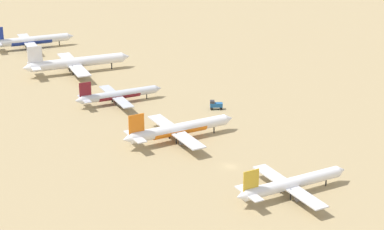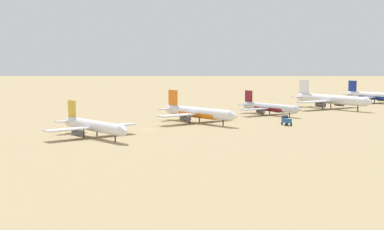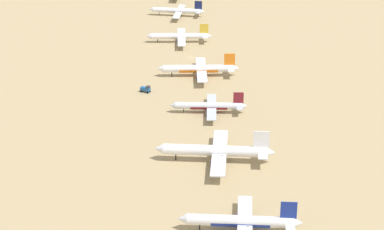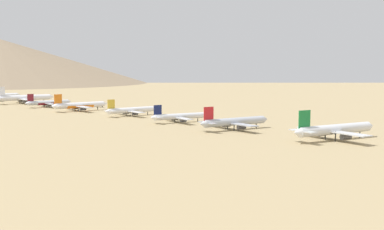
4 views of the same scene
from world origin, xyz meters
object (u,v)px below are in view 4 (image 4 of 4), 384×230
object	(u,v)px
parked_jet_4	(79,105)
parked_jet_5	(48,103)
parked_jet_3	(131,110)
parked_jet_1	(234,122)
parked_jet_2	(179,116)
service_truck	(100,105)
parked_jet_0	(334,130)
parked_jet_6	(24,98)

from	to	relation	value
parked_jet_4	parked_jet_5	bearing A→B (deg)	98.35
parked_jet_5	parked_jet_3	bearing A→B (deg)	-78.37
parked_jet_1	parked_jet_5	bearing A→B (deg)	98.66
parked_jet_4	parked_jet_5	distance (m)	49.01
parked_jet_1	parked_jet_4	bearing A→B (deg)	98.76
parked_jet_1	parked_jet_5	size ratio (longest dim) A/B	1.17
parked_jet_2	parked_jet_4	bearing A→B (deg)	99.99
parked_jet_5	service_truck	bearing A→B (deg)	-35.10
parked_jet_2	service_truck	world-z (taller)	parked_jet_2
parked_jet_0	parked_jet_2	xyz separation A→B (m)	(-19.22, 102.94, -1.22)
parked_jet_3	parked_jet_6	bearing A→B (deg)	99.50
parked_jet_1	parked_jet_3	bearing A→B (deg)	95.53
parked_jet_4	parked_jet_0	bearing A→B (deg)	-79.73
parked_jet_1	parked_jet_2	bearing A→B (deg)	95.91
parked_jet_5	parked_jet_2	bearing A→B (deg)	-80.52
parked_jet_3	parked_jet_4	bearing A→B (deg)	104.47
parked_jet_2	parked_jet_4	xyz separation A→B (m)	(-19.04, 108.14, 0.63)
parked_jet_1	parked_jet_3	xyz separation A→B (m)	(-9.68, 99.90, -0.47)
parked_jet_6	parked_jet_5	bearing A→B (deg)	-84.93
parked_jet_0	parked_jet_4	xyz separation A→B (m)	(-38.26, 211.08, -0.59)
parked_jet_0	parked_jet_1	bearing A→B (deg)	104.37
parked_jet_5	parked_jet_6	bearing A→B (deg)	95.07
parked_jet_2	parked_jet_6	world-z (taller)	parked_jet_6
parked_jet_6	parked_jet_2	bearing A→B (deg)	-81.59
parked_jet_4	service_truck	distance (m)	36.67
service_truck	parked_jet_1	bearing A→B (deg)	-91.14
parked_jet_1	parked_jet_3	world-z (taller)	parked_jet_1
parked_jet_2	service_truck	bearing A→B (deg)	86.35
parked_jet_4	service_truck	xyz separation A→B (m)	(27.47, 24.18, -2.34)
parked_jet_5	parked_jet_4	bearing A→B (deg)	-81.65
parked_jet_0	parked_jet_5	bearing A→B (deg)	99.91
parked_jet_5	service_truck	size ratio (longest dim) A/B	6.91
parked_jet_0	parked_jet_6	distance (m)	314.35
parked_jet_2	parked_jet_5	bearing A→B (deg)	99.48
parked_jet_6	parked_jet_4	bearing A→B (deg)	-83.32
parked_jet_3	parked_jet_4	distance (m)	56.91
parked_jet_4	service_truck	world-z (taller)	parked_jet_4
parked_jet_1	parked_jet_2	size ratio (longest dim) A/B	1.18
parked_jet_0	parked_jet_6	xyz separation A→B (m)	(-49.88, 310.37, 0.21)
parked_jet_2	parked_jet_6	distance (m)	209.69
parked_jet_2	parked_jet_0	bearing A→B (deg)	-79.43
parked_jet_1	parked_jet_6	distance (m)	256.76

